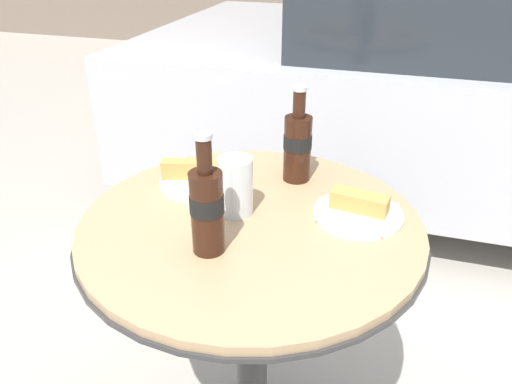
% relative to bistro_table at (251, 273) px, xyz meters
% --- Properties ---
extents(bistro_table, '(0.77, 0.77, 0.74)m').
position_rel_bistro_table_xyz_m(bistro_table, '(0.00, 0.00, 0.00)').
color(bistro_table, '#333333').
rests_on(bistro_table, ground_plane).
extents(cola_bottle_left, '(0.07, 0.07, 0.24)m').
position_rel_bistro_table_xyz_m(cola_bottle_left, '(0.05, 0.22, 0.24)').
color(cola_bottle_left, '#33190F').
rests_on(cola_bottle_left, bistro_table).
extents(cola_bottle_right, '(0.07, 0.07, 0.25)m').
position_rel_bistro_table_xyz_m(cola_bottle_right, '(-0.05, -0.13, 0.25)').
color(cola_bottle_right, '#33190F').
rests_on(cola_bottle_right, bistro_table).
extents(drinking_glass, '(0.08, 0.08, 0.13)m').
position_rel_bistro_table_xyz_m(drinking_glass, '(-0.04, 0.02, 0.21)').
color(drinking_glass, '#C68923').
rests_on(drinking_glass, bistro_table).
extents(lunch_plate_near, '(0.22, 0.22, 0.06)m').
position_rel_bistro_table_xyz_m(lunch_plate_near, '(-0.17, 0.13, 0.17)').
color(lunch_plate_near, white).
rests_on(lunch_plate_near, bistro_table).
extents(lunch_plate_far, '(0.20, 0.20, 0.05)m').
position_rel_bistro_table_xyz_m(lunch_plate_far, '(0.23, 0.08, 0.16)').
color(lunch_plate_far, white).
rests_on(lunch_plate_far, bistro_table).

